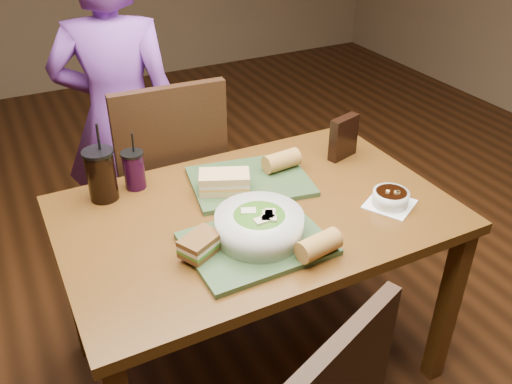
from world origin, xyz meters
TOP-DOWN VIEW (x-y plane):
  - ground at (0.00, 0.00)m, footprint 6.00×6.00m
  - dining_table at (0.00, 0.00)m, footprint 1.30×0.85m
  - chair_far at (-0.12, 0.60)m, footprint 0.48×0.48m
  - diner at (-0.22, 0.90)m, footprint 0.65×0.54m
  - tray_near at (-0.09, -0.18)m, footprint 0.42×0.32m
  - tray_far at (0.06, 0.16)m, footprint 0.47×0.39m
  - salad_bowl at (-0.07, -0.16)m, footprint 0.27×0.27m
  - soup_bowl at (0.42, -0.18)m, footprint 0.20×0.20m
  - sandwich_near at (-0.26, -0.15)m, footprint 0.14×0.13m
  - sandwich_far at (-0.06, 0.13)m, footprint 0.20×0.16m
  - baguette_near at (0.04, -0.32)m, footprint 0.14×0.09m
  - baguette_far at (0.20, 0.18)m, footprint 0.14×0.08m
  - cup_cola at (-0.44, 0.31)m, footprint 0.11×0.11m
  - cup_berry at (-0.32, 0.33)m, footprint 0.08×0.08m
  - chip_bag at (0.48, 0.18)m, footprint 0.14×0.07m

SIDE VIEW (x-z plane):
  - ground at x=0.00m, z-range 0.00..0.00m
  - chair_far at x=-0.12m, z-range 0.06..1.10m
  - dining_table at x=0.00m, z-range 0.28..1.03m
  - tray_near at x=-0.09m, z-range 0.75..0.77m
  - tray_far at x=0.06m, z-range 0.75..0.77m
  - diner at x=-0.22m, z-range 0.00..1.53m
  - soup_bowl at x=0.42m, z-range 0.75..0.81m
  - sandwich_near at x=-0.26m, z-range 0.77..0.82m
  - baguette_near at x=0.04m, z-range 0.77..0.84m
  - baguette_far at x=0.20m, z-range 0.77..0.84m
  - sandwich_far at x=-0.06m, z-range 0.77..0.84m
  - salad_bowl at x=-0.07m, z-range 0.77..0.86m
  - cup_berry at x=-0.32m, z-range 0.71..0.93m
  - chip_bag at x=0.48m, z-range 0.75..0.92m
  - cup_cola at x=-0.44m, z-range 0.70..0.99m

